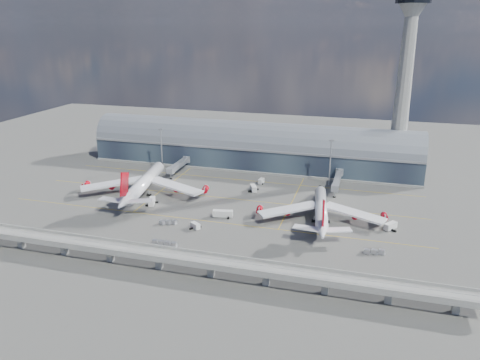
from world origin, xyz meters
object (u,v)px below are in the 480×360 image
(cargo_train_1, at_px, (165,243))
(airliner_right, at_px, (321,210))
(control_tower, at_px, (404,86))
(cargo_train_2, at_px, (374,252))
(service_truck_3, at_px, (390,226))
(service_truck_5, at_px, (253,188))
(service_truck_2, at_px, (223,214))
(floodlight_mast_left, at_px, (161,148))
(service_truck_4, at_px, (261,181))
(service_truck_1, at_px, (195,226))
(cargo_train_0, at_px, (168,222))
(airliner_left, at_px, (143,184))
(floodlight_mast_right, at_px, (330,161))
(service_truck_0, at_px, (152,202))

(cargo_train_1, bearing_deg, airliner_right, -54.18)
(control_tower, distance_m, cargo_train_2, 116.90)
(service_truck_3, height_order, service_truck_5, service_truck_5)
(control_tower, height_order, service_truck_2, control_tower)
(service_truck_3, bearing_deg, service_truck_2, -137.71)
(floodlight_mast_left, xyz_separation_m, service_truck_4, (63.59, -8.10, -12.23))
(service_truck_1, bearing_deg, service_truck_5, 21.15)
(service_truck_5, distance_m, cargo_train_2, 83.89)
(service_truck_3, bearing_deg, cargo_train_1, -118.22)
(service_truck_2, distance_m, cargo_train_0, 25.44)
(airliner_left, distance_m, service_truck_4, 64.46)
(floodlight_mast_left, height_order, service_truck_3, floodlight_mast_left)
(airliner_right, relative_size, cargo_train_2, 7.24)
(service_truck_1, bearing_deg, floodlight_mast_right, 0.44)
(control_tower, height_order, service_truck_4, control_tower)
(floodlight_mast_left, bearing_deg, cargo_train_2, -31.54)
(service_truck_0, xyz_separation_m, service_truck_5, (43.15, 32.59, -0.01))
(service_truck_0, xyz_separation_m, cargo_train_2, (105.93, -23.04, -0.68))
(cargo_train_2, bearing_deg, service_truck_0, 88.92)
(airliner_left, xyz_separation_m, cargo_train_0, (27.68, -31.04, -5.25))
(control_tower, bearing_deg, floodlight_mast_left, -168.28)
(service_truck_2, bearing_deg, service_truck_4, -18.03)
(service_truck_3, xyz_separation_m, service_truck_5, (-69.14, 30.33, 0.04))
(service_truck_2, distance_m, service_truck_4, 51.06)
(airliner_right, xyz_separation_m, cargo_train_0, (-64.70, -22.96, -4.15))
(control_tower, distance_m, service_truck_3, 94.08)
(airliner_right, height_order, cargo_train_2, airliner_right)
(service_truck_1, height_order, service_truck_4, service_truck_4)
(cargo_train_0, bearing_deg, service_truck_5, -7.83)
(airliner_left, bearing_deg, service_truck_2, -28.43)
(service_truck_5, bearing_deg, service_truck_1, -128.92)
(service_truck_2, bearing_deg, cargo_train_2, -116.41)
(service_truck_1, relative_size, service_truck_5, 0.73)
(service_truck_0, relative_size, service_truck_4, 1.61)
(service_truck_4, bearing_deg, airliner_left, -141.00)
(floodlight_mast_left, relative_size, service_truck_0, 3.17)
(service_truck_4, bearing_deg, service_truck_5, -87.58)
(floodlight_mast_right, height_order, service_truck_3, floodlight_mast_right)
(service_truck_4, bearing_deg, service_truck_3, -25.60)
(control_tower, relative_size, floodlight_mast_left, 4.01)
(service_truck_5, bearing_deg, cargo_train_1, -130.33)
(control_tower, distance_m, service_truck_0, 150.22)
(floodlight_mast_left, bearing_deg, service_truck_2, -45.54)
(floodlight_mast_left, xyz_separation_m, cargo_train_1, (44.04, -92.60, -12.68))
(airliner_right, relative_size, service_truck_2, 6.48)
(service_truck_3, distance_m, cargo_train_2, 26.10)
(cargo_train_2, bearing_deg, floodlight_mast_right, 29.42)
(service_truck_0, height_order, cargo_train_0, service_truck_0)
(service_truck_4, xyz_separation_m, cargo_train_1, (-19.55, -84.49, -0.46))
(service_truck_1, xyz_separation_m, service_truck_4, (13.42, 66.21, 0.02))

